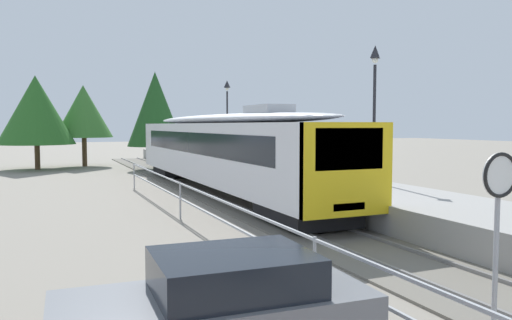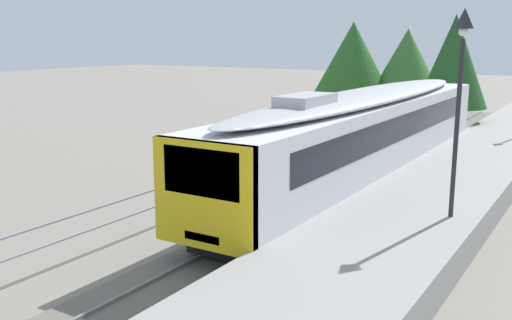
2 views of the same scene
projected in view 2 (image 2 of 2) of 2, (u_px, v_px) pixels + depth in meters
The scene contains 8 objects.
ground_plane at pixel (239, 199), 20.39m from camera, with size 160.00×160.00×0.00m, color gray.
track_rails at pixel (317, 211), 18.84m from camera, with size 3.20×60.00×0.14m.
commuter_train at pixel (367, 130), 21.88m from camera, with size 2.82×20.81×3.74m.
station_platform at pixel (417, 215), 17.08m from camera, with size 3.90×60.00×0.90m, color #999691.
platform_lamp_mid_platform at pixel (461, 75), 14.65m from camera, with size 0.34×0.34×5.35m.
tree_behind_carpark at pixel (353, 58), 39.86m from camera, with size 5.27×5.27×6.66m.
tree_behind_station_far at pixel (407, 59), 39.42m from camera, with size 4.30×4.30×6.18m.
tree_distant_left at pixel (454, 61), 32.69m from camera, with size 3.91×3.91×6.86m.
Camera 2 is at (7.85, 5.57, 5.50)m, focal length 40.94 mm.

